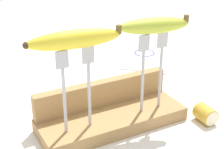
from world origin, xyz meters
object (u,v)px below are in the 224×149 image
Objects in this scene: fork_stand_right at (152,65)px; banana_raised_left at (74,39)px; banana_raised_right at (154,25)px; fork_fallen_near at (149,71)px; banana_chunk_near at (206,114)px; wire_coil at (144,53)px; fork_stand_left at (76,83)px.

banana_raised_left is (-0.19, 0.00, 0.09)m from fork_stand_right.
fork_fallen_near is at bearing 56.77° from banana_raised_right.
banana_chunk_near is at bearing -13.68° from banana_raised_left.
banana_chunk_near reaches higher than wire_coil.
banana_raised_left is (-0.00, 0.00, 0.09)m from fork_stand_left.
banana_raised_right reaches higher than fork_fallen_near.
banana_raised_left reaches higher than wire_coil.
banana_chunk_near is at bearing -13.68° from fork_stand_left.
banana_raised_left reaches higher than banana_chunk_near.
wire_coil is (0.13, 0.46, -0.02)m from banana_chunk_near.
banana_raised_right is (-0.00, 0.00, 0.09)m from fork_stand_right.
banana_raised_right is (0.19, 0.00, 0.09)m from fork_stand_left.
fork_fallen_near is at bearing 35.07° from banana_raised_left.
fork_stand_right is 0.09m from banana_raised_right.
fork_stand_right is 2.53× the size of wire_coil.
wire_coil is (0.24, 0.39, -0.23)m from banana_raised_right.
banana_raised_left is 3.77× the size of banana_chunk_near.
fork_stand_right reaches higher than fork_fallen_near.
banana_chunk_near is 0.71× the size of wire_coil.
fork_stand_right reaches higher than banana_chunk_near.
fork_stand_left is 1.38× the size of fork_fallen_near.
banana_chunk_near reaches higher than fork_fallen_near.
banana_chunk_near is (-0.05, -0.31, 0.02)m from fork_fallen_near.
fork_stand_left is 3.51× the size of banana_chunk_near.
fork_stand_right reaches higher than wire_coil.
banana_raised_right reaches higher than fork_stand_right.
fork_stand_left is 0.98× the size of fork_stand_right.
banana_chunk_near is at bearing -105.36° from wire_coil.
banana_raised_left is at bearing 180.00° from fork_stand_right.
fork_stand_right is 1.41× the size of fork_fallen_near.
wire_coil is at bearing 58.50° from fork_stand_right.
wire_coil is at bearing 42.47° from fork_stand_left.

